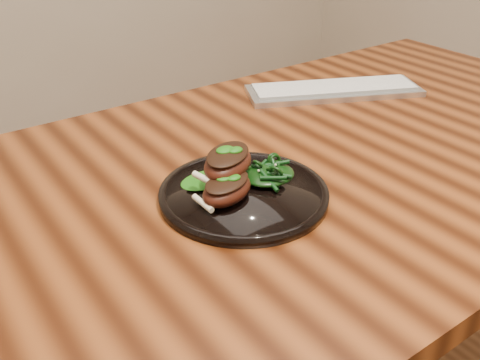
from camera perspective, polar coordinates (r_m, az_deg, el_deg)
name	(u,v)px	position (r m, az deg, el deg)	size (l,w,h in m)	color
desk	(285,203)	(0.95, 4.80, -2.44)	(1.60, 0.80, 0.75)	#321306
plate	(244,194)	(0.80, 0.40, -1.45)	(0.25, 0.25, 0.02)	black
lamb_chop_front	(227,188)	(0.77, -1.44, -0.88)	(0.11, 0.09, 0.04)	#3F150C
lamb_chop_back	(228,162)	(0.79, -1.34, 1.96)	(0.12, 0.11, 0.05)	#3F150C
herb_smear	(206,180)	(0.82, -3.63, 0.02)	(0.09, 0.06, 0.01)	#0D4E08
greens_heap	(268,171)	(0.82, 3.04, 0.96)	(0.08, 0.08, 0.03)	black
keyboard	(334,90)	(1.23, 9.99, 9.46)	(0.40, 0.27, 0.02)	silver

